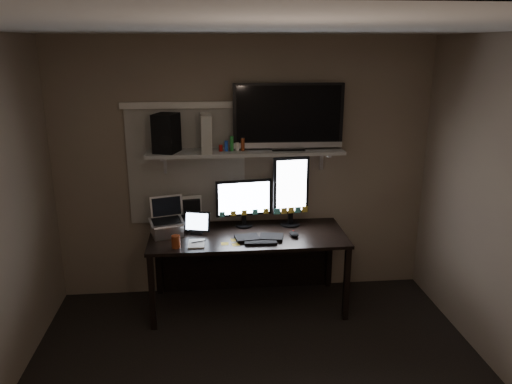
{
  "coord_description": "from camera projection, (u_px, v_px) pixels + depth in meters",
  "views": [
    {
      "loc": [
        -0.34,
        -2.86,
        2.41
      ],
      "look_at": [
        0.06,
        1.25,
        1.19
      ],
      "focal_mm": 35.0,
      "sensor_mm": 36.0,
      "label": 1
    }
  ],
  "objects": [
    {
      "name": "tv",
      "position": [
        288.0,
        117.0,
        4.53
      ],
      "size": [
        1.01,
        0.21,
        0.6
      ],
      "primitive_type": "cube",
      "rotation": [
        0.0,
        0.0,
        -0.02
      ],
      "color": "black",
      "rests_on": "wall_shelf"
    },
    {
      "name": "mouse",
      "position": [
        294.0,
        234.0,
        4.55
      ],
      "size": [
        0.1,
        0.13,
        0.04
      ],
      "primitive_type": "ellipsoid",
      "rotation": [
        0.0,
        0.0,
        0.25
      ],
      "color": "black",
      "rests_on": "desk"
    },
    {
      "name": "monitor_landscape",
      "position": [
        244.0,
        203.0,
        4.74
      ],
      "size": [
        0.54,
        0.12,
        0.47
      ],
      "primitive_type": "cube",
      "rotation": [
        0.0,
        0.0,
        0.13
      ],
      "color": "black",
      "rests_on": "desk"
    },
    {
      "name": "speaker",
      "position": [
        166.0,
        133.0,
        4.45
      ],
      "size": [
        0.26,
        0.28,
        0.35
      ],
      "primitive_type": "cube",
      "rotation": [
        0.0,
        0.0,
        -0.34
      ],
      "color": "black",
      "rests_on": "wall_shelf"
    },
    {
      "name": "ceiling",
      "position": [
        267.0,
        28.0,
        2.74
      ],
      "size": [
        3.6,
        3.6,
        0.0
      ],
      "primitive_type": "plane",
      "rotation": [
        3.14,
        0.0,
        0.0
      ],
      "color": "silver",
      "rests_on": "back_wall"
    },
    {
      "name": "tablet",
      "position": [
        197.0,
        222.0,
        4.59
      ],
      "size": [
        0.26,
        0.16,
        0.21
      ],
      "primitive_type": "cube",
      "rotation": [
        0.0,
        0.0,
        -0.24
      ],
      "color": "black",
      "rests_on": "desk"
    },
    {
      "name": "keyboard",
      "position": [
        259.0,
        238.0,
        4.48
      ],
      "size": [
        0.44,
        0.18,
        0.03
      ],
      "primitive_type": "cube",
      "rotation": [
        0.0,
        0.0,
        -0.03
      ],
      "color": "black",
      "rests_on": "desk"
    },
    {
      "name": "file_sorter",
      "position": [
        187.0,
        212.0,
        4.75
      ],
      "size": [
        0.25,
        0.14,
        0.3
      ],
      "primitive_type": "cube",
      "rotation": [
        0.0,
        0.0,
        0.15
      ],
      "color": "black",
      "rests_on": "desk"
    },
    {
      "name": "wall_shelf",
      "position": [
        246.0,
        152.0,
        4.58
      ],
      "size": [
        1.8,
        0.35,
        0.03
      ],
      "primitive_type": "cube",
      "color": "#ABABA6",
      "rests_on": "back_wall"
    },
    {
      "name": "bottles",
      "position": [
        232.0,
        144.0,
        4.52
      ],
      "size": [
        0.21,
        0.09,
        0.13
      ],
      "primitive_type": null,
      "rotation": [
        0.0,
        0.0,
        0.2
      ],
      "color": "#A50F0C",
      "rests_on": "wall_shelf"
    },
    {
      "name": "game_console",
      "position": [
        206.0,
        133.0,
        4.48
      ],
      "size": [
        0.1,
        0.29,
        0.34
      ],
      "primitive_type": "cube",
      "rotation": [
        0.0,
        0.0,
        0.04
      ],
      "color": "silver",
      "rests_on": "wall_shelf"
    },
    {
      "name": "sticky_notes",
      "position": [
        237.0,
        240.0,
        4.46
      ],
      "size": [
        0.3,
        0.23,
        0.0
      ],
      "primitive_type": null,
      "rotation": [
        0.0,
        0.0,
        -0.09
      ],
      "color": "yellow",
      "rests_on": "desk"
    },
    {
      "name": "laptop",
      "position": [
        166.0,
        218.0,
        4.52
      ],
      "size": [
        0.36,
        0.32,
        0.34
      ],
      "primitive_type": "cube",
      "rotation": [
        0.0,
        0.0,
        0.28
      ],
      "color": "silver",
      "rests_on": "desk"
    },
    {
      "name": "cup",
      "position": [
        176.0,
        242.0,
        4.28
      ],
      "size": [
        0.09,
        0.09,
        0.11
      ],
      "primitive_type": "cylinder",
      "rotation": [
        0.0,
        0.0,
        0.18
      ],
      "color": "maroon",
      "rests_on": "desk"
    },
    {
      "name": "back_wall",
      "position": [
        244.0,
        170.0,
        4.81
      ],
      "size": [
        3.6,
        0.0,
        3.6
      ],
      "primitive_type": "plane",
      "rotation": [
        1.57,
        0.0,
        0.0
      ],
      "color": "#776455",
      "rests_on": "floor"
    },
    {
      "name": "notepad",
      "position": [
        196.0,
        244.0,
        4.37
      ],
      "size": [
        0.15,
        0.2,
        0.01
      ],
      "primitive_type": "cube",
      "rotation": [
        0.0,
        0.0,
        -0.02
      ],
      "color": "white",
      "rests_on": "desk"
    },
    {
      "name": "desk",
      "position": [
        247.0,
        247.0,
        4.77
      ],
      "size": [
        1.8,
        0.75,
        0.73
      ],
      "color": "black",
      "rests_on": "floor"
    },
    {
      "name": "monitor_portrait",
      "position": [
        291.0,
        191.0,
        4.74
      ],
      "size": [
        0.35,
        0.11,
        0.69
      ],
      "primitive_type": "cube",
      "rotation": [
        0.0,
        0.0,
        0.13
      ],
      "color": "black",
      "rests_on": "desk"
    },
    {
      "name": "window_blinds",
      "position": [
        187.0,
        166.0,
        4.73
      ],
      "size": [
        1.1,
        0.02,
        1.1
      ],
      "primitive_type": "cube",
      "color": "#B4AEA1",
      "rests_on": "back_wall"
    }
  ]
}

